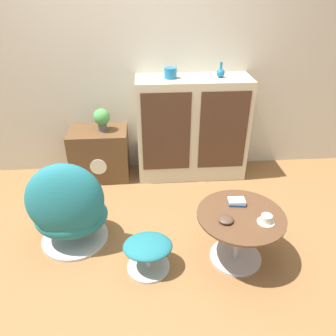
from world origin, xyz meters
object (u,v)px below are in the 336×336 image
object	(u,v)px
egg_chair	(69,210)
vase_leftmost	(170,73)
ottoman	(148,250)
potted_plant	(102,118)
teacup	(266,219)
tv_console	(100,154)
book_stack	(237,202)
bowl	(226,219)
sideboard	(192,129)
coffee_table	(239,229)
vase_inner_left	(221,73)

from	to	relation	value
egg_chair	vase_leftmost	bearing A→B (deg)	50.22
vase_leftmost	ottoman	bearing A→B (deg)	-101.30
egg_chair	potted_plant	size ratio (longest dim) A/B	3.38
vase_leftmost	teacup	bearing A→B (deg)	-68.46
tv_console	book_stack	xyz separation A→B (m)	(1.23, -1.25, 0.18)
bowl	sideboard	bearing A→B (deg)	92.21
egg_chair	coffee_table	bearing A→B (deg)	-11.48
teacup	vase_inner_left	bearing A→B (deg)	92.96
egg_chair	bowl	bearing A→B (deg)	-15.71
vase_inner_left	bowl	world-z (taller)	vase_inner_left
coffee_table	book_stack	distance (m)	0.21
sideboard	tv_console	bearing A→B (deg)	179.64
bowl	tv_console	bearing A→B (deg)	126.80
tv_console	egg_chair	bearing A→B (deg)	-96.69
tv_console	vase_leftmost	size ratio (longest dim) A/B	4.89
vase_leftmost	vase_inner_left	xyz separation A→B (m)	(0.51, 0.00, -0.00)
vase_inner_left	vase_leftmost	bearing A→B (deg)	-180.00
vase_leftmost	book_stack	distance (m)	1.50
sideboard	ottoman	xyz separation A→B (m)	(-0.53, -1.44, -0.38)
sideboard	coffee_table	world-z (taller)	sideboard
ottoman	coffee_table	size ratio (longest dim) A/B	0.57
tv_console	vase_inner_left	size ratio (longest dim) A/B	4.17
ottoman	book_stack	bearing A→B (deg)	14.94
ottoman	potted_plant	distance (m)	1.60
egg_chair	teacup	bearing A→B (deg)	-14.01
egg_chair	coffee_table	world-z (taller)	egg_chair
vase_leftmost	vase_inner_left	distance (m)	0.51
egg_chair	ottoman	distance (m)	0.74
egg_chair	ottoman	bearing A→B (deg)	-27.28
egg_chair	coffee_table	xyz separation A→B (m)	(1.36, -0.28, -0.06)
vase_leftmost	bowl	xyz separation A→B (m)	(0.30, -1.46, -0.71)
sideboard	vase_leftmost	size ratio (longest dim) A/B	9.23
coffee_table	vase_inner_left	xyz separation A→B (m)	(0.08, 1.39, 0.87)
tv_console	vase_inner_left	world-z (taller)	vase_inner_left
coffee_table	teacup	distance (m)	0.25
egg_chair	potted_plant	xyz separation A→B (m)	(0.19, 1.12, 0.35)
egg_chair	coffee_table	distance (m)	1.39
tv_console	sideboard	bearing A→B (deg)	-0.36
vase_inner_left	bowl	xyz separation A→B (m)	(-0.22, -1.46, -0.70)
potted_plant	book_stack	size ratio (longest dim) A/B	1.71
egg_chair	vase_leftmost	world-z (taller)	vase_leftmost
vase_leftmost	bowl	bearing A→B (deg)	-78.51
teacup	sideboard	bearing A→B (deg)	103.20
teacup	potted_plant	bearing A→B (deg)	131.49
ottoman	vase_inner_left	bearing A→B (deg)	60.99
potted_plant	bowl	distance (m)	1.80
tv_console	book_stack	world-z (taller)	tv_console
sideboard	bowl	xyz separation A→B (m)	(0.06, -1.45, -0.09)
potted_plant	book_stack	distance (m)	1.73
egg_chair	book_stack	bearing A→B (deg)	-5.78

